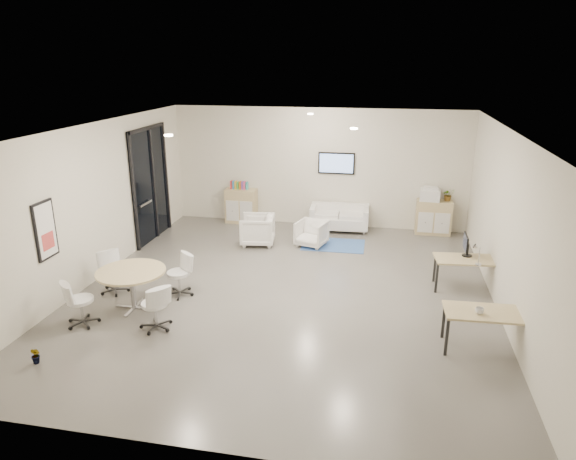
% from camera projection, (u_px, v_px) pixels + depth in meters
% --- Properties ---
extents(room_shell, '(9.60, 10.60, 4.80)m').
position_uv_depth(room_shell, '(285.00, 214.00, 9.73)').
color(room_shell, '#585450').
rests_on(room_shell, ground).
extents(glass_door, '(0.09, 1.90, 2.85)m').
position_uv_depth(glass_door, '(150.00, 181.00, 12.83)').
color(glass_door, black).
rests_on(glass_door, room_shell).
extents(artwork, '(0.05, 0.54, 1.04)m').
position_uv_depth(artwork, '(45.00, 230.00, 8.99)').
color(artwork, black).
rests_on(artwork, room_shell).
extents(wall_tv, '(0.98, 0.06, 0.58)m').
position_uv_depth(wall_tv, '(336.00, 163.00, 13.75)').
color(wall_tv, black).
rests_on(wall_tv, room_shell).
extents(ceiling_spots, '(3.14, 4.14, 0.03)m').
position_uv_depth(ceiling_spots, '(283.00, 125.00, 10.05)').
color(ceiling_spots, '#FFEAC6').
rests_on(ceiling_spots, room_shell).
extents(sideboard_left, '(0.86, 0.44, 0.96)m').
position_uv_depth(sideboard_left, '(241.00, 206.00, 14.44)').
color(sideboard_left, tan).
rests_on(sideboard_left, room_shell).
extents(sideboard_right, '(0.91, 0.44, 0.91)m').
position_uv_depth(sideboard_right, '(433.00, 217.00, 13.49)').
color(sideboard_right, tan).
rests_on(sideboard_right, room_shell).
extents(books, '(0.49, 0.14, 0.22)m').
position_uv_depth(books, '(239.00, 185.00, 14.26)').
color(books, red).
rests_on(books, sideboard_left).
extents(printer, '(0.53, 0.45, 0.36)m').
position_uv_depth(printer, '(430.00, 194.00, 13.32)').
color(printer, white).
rests_on(printer, sideboard_right).
extents(loveseat, '(1.59, 0.86, 0.58)m').
position_uv_depth(loveseat, '(339.00, 218.00, 13.84)').
color(loveseat, white).
rests_on(loveseat, room_shell).
extents(blue_rug, '(1.55, 1.05, 0.01)m').
position_uv_depth(blue_rug, '(333.00, 245.00, 12.78)').
color(blue_rug, '#33549C').
rests_on(blue_rug, room_shell).
extents(armchair_left, '(0.85, 0.89, 0.82)m').
position_uv_depth(armchair_left, '(257.00, 228.00, 12.73)').
color(armchair_left, white).
rests_on(armchair_left, room_shell).
extents(armchair_right, '(0.82, 0.79, 0.70)m').
position_uv_depth(armchair_right, '(311.00, 232.00, 12.64)').
color(armchair_right, white).
rests_on(armchair_right, room_shell).
extents(desk_rear, '(1.32, 0.75, 0.66)m').
position_uv_depth(desk_rear, '(467.00, 262.00, 10.15)').
color(desk_rear, tan).
rests_on(desk_rear, room_shell).
extents(desk_front, '(1.31, 0.70, 0.67)m').
position_uv_depth(desk_front, '(487.00, 316.00, 7.98)').
color(desk_front, tan).
rests_on(desk_front, room_shell).
extents(monitor, '(0.20, 0.50, 0.44)m').
position_uv_depth(monitor, '(466.00, 245.00, 10.20)').
color(monitor, black).
rests_on(monitor, desk_rear).
extents(round_table, '(1.25, 1.25, 0.76)m').
position_uv_depth(round_table, '(131.00, 275.00, 9.31)').
color(round_table, tan).
rests_on(round_table, room_shell).
extents(meeting_chairs, '(2.25, 2.25, 0.82)m').
position_uv_depth(meeting_chairs, '(133.00, 288.00, 9.40)').
color(meeting_chairs, white).
rests_on(meeting_chairs, room_shell).
extents(plant_cabinet, '(0.35, 0.37, 0.26)m').
position_uv_depth(plant_cabinet, '(448.00, 196.00, 13.27)').
color(plant_cabinet, '#3F7F3F').
rests_on(plant_cabinet, sideboard_right).
extents(plant_floor, '(0.24, 0.32, 0.13)m').
position_uv_depth(plant_floor, '(37.00, 360.00, 7.78)').
color(plant_floor, '#3F7F3F').
rests_on(plant_floor, room_shell).
extents(cup, '(0.14, 0.12, 0.13)m').
position_uv_depth(cup, '(480.00, 310.00, 7.88)').
color(cup, white).
rests_on(cup, desk_front).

